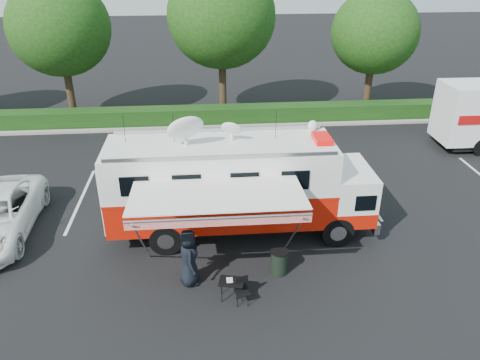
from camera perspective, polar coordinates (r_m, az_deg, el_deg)
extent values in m
plane|color=black|center=(17.54, 0.14, -6.28)|extent=(120.00, 120.00, 0.00)
cube|color=#9E998E|center=(27.85, 6.46, 6.69)|extent=(60.00, 0.35, 0.15)
cube|color=black|center=(28.54, 6.17, 8.12)|extent=(60.00, 1.20, 1.00)
cylinder|color=black|center=(29.64, -20.11, 10.80)|extent=(0.44, 0.44, 4.40)
ellipsoid|color=#14380F|center=(29.00, -21.16, 16.96)|extent=(5.63, 5.63, 5.35)
cylinder|color=black|center=(28.59, -2.14, 12.26)|extent=(0.44, 0.44, 4.80)
ellipsoid|color=#14380F|center=(27.91, -2.27, 19.33)|extent=(6.14, 6.14, 5.84)
cylinder|color=black|center=(30.44, 15.41, 11.46)|extent=(0.44, 0.44, 4.00)
ellipsoid|color=#14380F|center=(29.85, 16.12, 16.93)|extent=(5.12, 5.12, 4.86)
cube|color=silver|center=(20.74, -18.82, -2.24)|extent=(0.12, 5.50, 0.01)
cube|color=silver|center=(20.09, -2.02, -1.67)|extent=(0.12, 5.50, 0.01)
cube|color=silver|center=(21.18, 14.41, -0.97)|extent=(0.12, 5.50, 0.01)
cube|color=black|center=(17.24, 0.14, -4.71)|extent=(8.86, 1.44, 0.31)
cylinder|color=black|center=(16.87, 11.77, -6.13)|extent=(1.13, 0.33, 1.13)
cylinder|color=black|center=(18.73, 9.95, -2.39)|extent=(1.13, 0.33, 1.13)
cylinder|color=black|center=(16.30, -9.01, -7.14)|extent=(1.13, 0.33, 1.13)
cylinder|color=black|center=(18.22, -8.61, -3.16)|extent=(1.13, 0.33, 1.13)
cube|color=silver|center=(18.17, 15.07, -3.76)|extent=(0.21, 2.58, 0.41)
cube|color=white|center=(17.46, 13.05, -1.14)|extent=(1.44, 2.58, 1.75)
cube|color=red|center=(17.75, 12.85, -2.90)|extent=(1.46, 2.60, 0.57)
cube|color=black|center=(17.54, 15.25, -0.15)|extent=(0.12, 2.28, 0.72)
cube|color=red|center=(16.81, -2.31, -2.56)|extent=(7.83, 2.58, 1.24)
cube|color=red|center=(16.52, -2.35, -0.70)|extent=(7.85, 2.60, 0.10)
cube|color=white|center=(16.17, -2.40, 1.73)|extent=(7.83, 2.58, 1.44)
cube|color=white|center=(15.87, -2.45, 4.23)|extent=(7.83, 2.58, 0.08)
cube|color=#CC0505|center=(16.31, 9.97, 5.03)|extent=(0.57, 0.98, 0.16)
sphere|color=white|center=(17.18, 8.85, 6.62)|extent=(0.35, 0.35, 0.35)
ellipsoid|color=white|center=(15.46, -6.71, 6.35)|extent=(1.24, 1.24, 0.37)
ellipsoid|color=white|center=(15.88, -1.03, 6.31)|extent=(0.72, 0.72, 0.21)
cylinder|color=black|center=(16.27, -13.93, 6.01)|extent=(0.02, 0.02, 1.03)
cylinder|color=black|center=(16.08, -8.10, 6.30)|extent=(0.02, 0.02, 1.03)
cylinder|color=black|center=(16.24, 4.41, 6.71)|extent=(0.02, 0.02, 1.03)
cube|color=white|center=(13.80, -2.79, -1.76)|extent=(5.15, 2.47, 0.21)
cube|color=red|center=(12.84, -2.56, -5.08)|extent=(5.15, 0.04, 0.29)
cylinder|color=#B2B2B7|center=(12.76, -2.56, -4.66)|extent=(5.15, 0.07, 0.07)
cylinder|color=#B2B2B7|center=(14.66, -11.85, -7.45)|extent=(0.05, 2.66, 2.97)
cylinder|color=#B2B2B7|center=(14.76, 6.47, -6.71)|extent=(0.05, 2.66, 2.97)
imported|color=black|center=(15.25, -6.07, -12.30)|extent=(0.72, 1.01, 1.93)
cube|color=black|center=(14.24, -1.06, -12.27)|extent=(0.82, 0.66, 0.03)
cylinder|color=black|center=(14.28, -2.24, -13.74)|extent=(0.02, 0.02, 0.60)
cylinder|color=black|center=(14.57, -2.31, -12.78)|extent=(0.02, 0.02, 0.60)
cylinder|color=black|center=(14.31, 0.24, -13.62)|extent=(0.02, 0.02, 0.60)
cylinder|color=black|center=(14.60, 0.11, -12.66)|extent=(0.02, 0.02, 0.60)
cube|color=silver|center=(14.27, -1.28, -12.09)|extent=(0.19, 0.26, 0.01)
cube|color=black|center=(14.19, 0.28, -13.56)|extent=(0.49, 0.49, 0.03)
cube|color=black|center=(14.20, 0.21, -12.38)|extent=(0.39, 0.15, 0.44)
cylinder|color=black|center=(14.19, -0.32, -14.61)|extent=(0.02, 0.02, 0.39)
cylinder|color=black|center=(14.42, -0.42, -13.78)|extent=(0.02, 0.02, 0.39)
cylinder|color=black|center=(14.21, 0.98, -14.54)|extent=(0.02, 0.02, 0.39)
cylinder|color=black|center=(14.44, 0.86, -13.72)|extent=(0.02, 0.02, 0.39)
cylinder|color=black|center=(15.35, 4.78, -9.98)|extent=(0.53, 0.53, 0.82)
cylinder|color=black|center=(15.10, 4.84, -8.68)|extent=(0.57, 0.57, 0.04)
cylinder|color=black|center=(28.15, 25.35, 5.27)|extent=(0.92, 0.28, 0.92)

